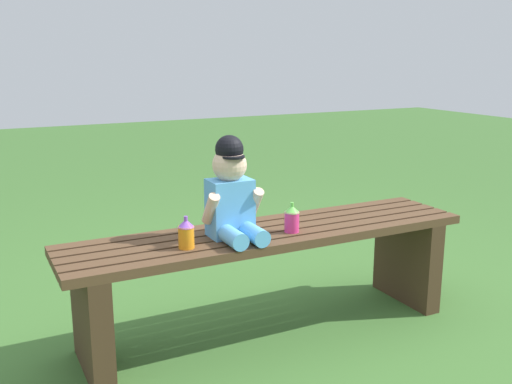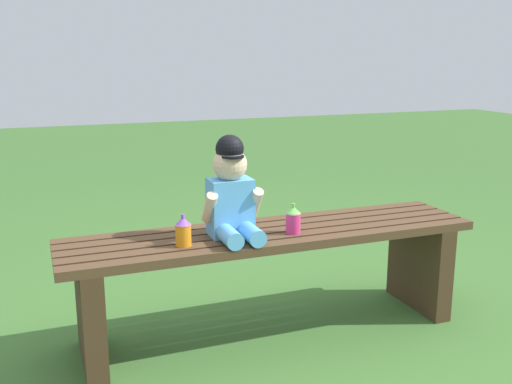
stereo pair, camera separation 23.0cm
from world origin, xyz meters
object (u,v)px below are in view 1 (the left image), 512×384
at_px(sippy_cup_right, 292,218).
at_px(sippy_cup_left, 186,233).
at_px(child_figure, 232,193).
at_px(park_bench, 270,263).

bearing_deg(sippy_cup_right, sippy_cup_left, 180.00).
height_order(child_figure, sippy_cup_left, child_figure).
relative_size(park_bench, sippy_cup_left, 13.95).
relative_size(park_bench, child_figure, 4.27).
bearing_deg(sippy_cup_right, park_bench, 132.97).
bearing_deg(park_bench, child_figure, -174.47).
distance_m(park_bench, child_figure, 0.37).
bearing_deg(child_figure, sippy_cup_left, -166.45).
distance_m(child_figure, sippy_cup_right, 0.28).
xyz_separation_m(park_bench, sippy_cup_right, (0.06, -0.07, 0.20)).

